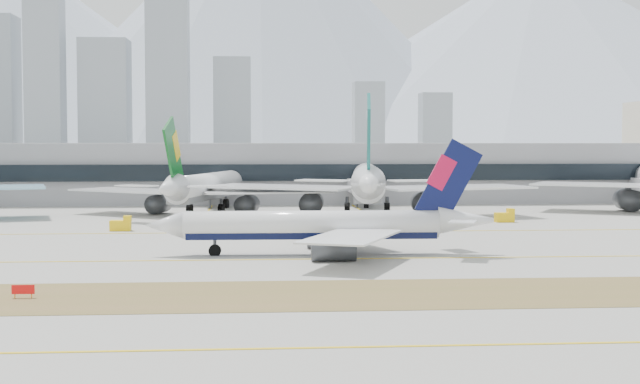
{
  "coord_description": "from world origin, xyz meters",
  "views": [
    {
      "loc": [
        -11.4,
        -120.22,
        15.31
      ],
      "look_at": [
        -1.07,
        18.0,
        7.5
      ],
      "focal_mm": 50.0,
      "sensor_mm": 36.0,
      "label": 1
    }
  ],
  "objects": [
    {
      "name": "gse_c",
      "position": [
        36.53,
        46.1,
        1.05
      ],
      "size": [
        3.55,
        2.0,
        2.6
      ],
      "color": "yellow",
      "rests_on": "ground"
    },
    {
      "name": "terminal",
      "position": [
        0.0,
        114.84,
        7.5
      ],
      "size": [
        280.0,
        43.1,
        15.0
      ],
      "color": "gray",
      "rests_on": "ground"
    },
    {
      "name": "mountain_ridge",
      "position": [
        33.0,
        1404.14,
        181.85
      ],
      "size": [
        2830.0,
        1120.0,
        470.0
      ],
      "color": "#9EA8B7",
      "rests_on": "ground"
    },
    {
      "name": "widebody_eva",
      "position": [
        -21.93,
        69.75,
        5.43
      ],
      "size": [
        55.74,
        55.53,
        20.43
      ],
      "rotation": [
        0.0,
        0.0,
        1.33
      ],
      "color": "white",
      "rests_on": "ground"
    },
    {
      "name": "widebody_cathay",
      "position": [
        12.23,
        63.82,
        6.5
      ],
      "size": [
        68.15,
        67.12,
        24.45
      ],
      "rotation": [
        0.0,
        0.0,
        1.45
      ],
      "color": "white",
      "rests_on": "ground"
    },
    {
      "name": "gse_b",
      "position": [
        -34.17,
        34.7,
        1.05
      ],
      "size": [
        3.55,
        2.0,
        2.6
      ],
      "color": "yellow",
      "rests_on": "ground"
    },
    {
      "name": "taxiing_airliner",
      "position": [
        -1.82,
        -0.47,
        3.85
      ],
      "size": [
        47.47,
        41.31,
        15.97
      ],
      "rotation": [
        0.0,
        0.0,
        3.12
      ],
      "color": "white",
      "rests_on": "ground"
    },
    {
      "name": "city_skyline",
      "position": [
        -106.76,
        453.42,
        49.8
      ],
      "size": [
        342.0,
        49.8,
        140.0
      ],
      "color": "#8A939D",
      "rests_on": "ground"
    },
    {
      "name": "hold_sign_left",
      "position": [
        -33.94,
        -32.0,
        0.88
      ],
      "size": [
        2.2,
        0.15,
        1.35
      ],
      "color": "red",
      "rests_on": "ground"
    },
    {
      "name": "apron_markings",
      "position": [
        0.0,
        -53.95,
        0.02
      ],
      "size": [
        360.0,
        122.22,
        0.06
      ],
      "color": "brown",
      "rests_on": "ground"
    },
    {
      "name": "ground",
      "position": [
        0.0,
        0.0,
        0.0
      ],
      "size": [
        3000.0,
        3000.0,
        0.0
      ],
      "primitive_type": "plane",
      "color": "gray",
      "rests_on": "ground"
    }
  ]
}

